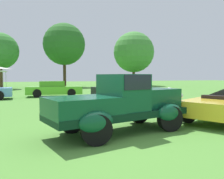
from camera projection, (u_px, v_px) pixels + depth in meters
The scene contains 8 objects.
ground_plane at pixel (116, 137), 6.25m from camera, with size 120.00×120.00×0.00m, color #4C8433.
feature_pickup_truck at pixel (121, 103), 6.70m from camera, with size 4.48×2.59×1.70m.
neighbor_convertible at pixel (224, 105), 8.48m from camera, with size 4.44×3.38×1.40m.
show_car_lime at pixel (54, 89), 18.30m from camera, with size 4.43×2.14×1.22m.
show_car_charcoal at pixel (118, 89), 18.12m from camera, with size 4.39×2.77×1.22m.
treeline_mid_left at pixel (0, 51), 28.69m from camera, with size 4.53×4.53×7.02m.
treeline_center at pixel (64, 44), 33.51m from camera, with size 6.08×6.08×9.28m.
treeline_mid_right at pixel (134, 52), 38.22m from camera, with size 6.73×6.73×8.93m.
Camera 1 is at (-2.17, -5.77, 1.66)m, focal length 36.82 mm.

